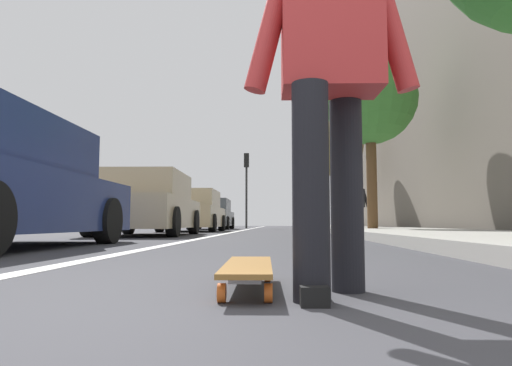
{
  "coord_description": "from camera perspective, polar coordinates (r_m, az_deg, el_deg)",
  "views": [
    {
      "loc": [
        -0.63,
        -0.31,
        0.29
      ],
      "look_at": [
        10.88,
        0.29,
        1.3
      ],
      "focal_mm": 32.21,
      "sensor_mm": 36.0,
      "label": 1
    }
  ],
  "objects": [
    {
      "name": "traffic_light",
      "position": [
        26.34,
        -1.19,
        0.82
      ],
      "size": [
        0.33,
        0.28,
        4.3
      ],
      "color": "#2D2D2D",
      "rests_on": "ground"
    },
    {
      "name": "ground_plane",
      "position": [
        10.64,
        1.3,
        -6.58
      ],
      "size": [
        80.0,
        80.0,
        0.0
      ],
      "primitive_type": "plane",
      "color": "#38383D"
    },
    {
      "name": "lane_stripe_white",
      "position": [
        20.69,
        -1.2,
        -5.81
      ],
      "size": [
        52.0,
        0.16,
        0.01
      ],
      "primitive_type": "cube",
      "color": "silver",
      "rests_on": "ground"
    },
    {
      "name": "sidewalk_curb",
      "position": [
        18.88,
        12.3,
        -5.57
      ],
      "size": [
        52.0,
        3.2,
        0.14
      ],
      "primitive_type": "cube",
      "color": "#9E9B93",
      "rests_on": "ground"
    },
    {
      "name": "parked_car_far",
      "position": [
        16.63,
        -7.83,
        -3.58
      ],
      "size": [
        4.23,
        2.01,
        1.46
      ],
      "color": "tan",
      "rests_on": "ground"
    },
    {
      "name": "street_tree_mid",
      "position": [
        14.0,
        13.97,
        10.08
      ],
      "size": [
        2.71,
        2.71,
        5.29
      ],
      "color": "brown",
      "rests_on": "ground"
    },
    {
      "name": "parked_car_mid",
      "position": [
        11.24,
        -13.28,
        -2.73
      ],
      "size": [
        4.46,
        2.08,
        1.48
      ],
      "color": "tan",
      "rests_on": "ground"
    },
    {
      "name": "parked_car_end",
      "position": [
        22.62,
        -5.5,
        -3.97
      ],
      "size": [
        4.63,
        2.0,
        1.46
      ],
      "color": "#4C5156",
      "rests_on": "ground"
    },
    {
      "name": "pedestrian_distant",
      "position": [
        14.65,
        12.6,
        -2.54
      ],
      "size": [
        0.44,
        0.68,
        1.56
      ],
      "color": "#384260",
      "rests_on": "ground"
    },
    {
      "name": "building_facade",
      "position": [
        23.84,
        16.71,
        7.17
      ],
      "size": [
        40.0,
        1.2,
        10.47
      ],
      "primitive_type": "cube",
      "color": "#60594F",
      "rests_on": "ground"
    },
    {
      "name": "skater_person",
      "position": [
        1.97,
        9.16,
        14.33
      ],
      "size": [
        0.47,
        0.72,
        1.64
      ],
      "color": "black",
      "rests_on": "ground"
    },
    {
      "name": "street_tree_far",
      "position": [
        22.67,
        9.65,
        4.39
      ],
      "size": [
        2.84,
        2.84,
        5.41
      ],
      "color": "brown",
      "rests_on": "ground"
    },
    {
      "name": "skateboard",
      "position": [
        2.01,
        -0.99,
        -10.58
      ],
      "size": [
        0.85,
        0.23,
        0.11
      ],
      "color": "orange",
      "rests_on": "ground"
    }
  ]
}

